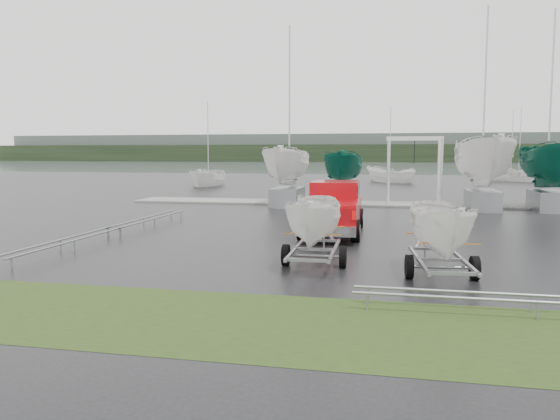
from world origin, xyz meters
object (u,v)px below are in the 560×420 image
(pickup_truck, at_px, (334,206))
(boat_hoist, at_px, (414,161))
(trailer_parked, at_px, (443,185))
(trailer_hitched, at_px, (315,180))

(pickup_truck, bearing_deg, boat_hoist, 72.36)
(trailer_parked, bearing_deg, pickup_truck, 110.35)
(trailer_hitched, xyz_separation_m, trailer_parked, (3.34, -0.84, -0.03))
(pickup_truck, bearing_deg, trailer_hitched, -90.00)
(pickup_truck, distance_m, trailer_parked, 8.25)
(trailer_parked, relative_size, boat_hoist, 1.05)
(pickup_truck, distance_m, trailer_hitched, 6.65)
(boat_hoist, bearing_deg, trailer_hitched, -100.03)
(trailer_hitched, bearing_deg, trailer_parked, -15.77)
(boat_hoist, bearing_deg, pickup_truck, -106.04)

